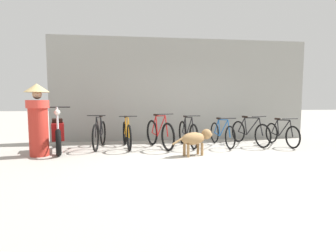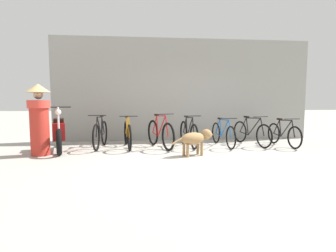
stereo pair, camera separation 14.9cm
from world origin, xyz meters
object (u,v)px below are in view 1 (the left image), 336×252
object	(u,v)px
bicycle_0	(99,134)
motorcycle	(58,134)
bicycle_5	(250,133)
person_in_robes	(38,117)
bicycle_6	(281,134)
bicycle_1	(127,135)
stray_dog	(196,138)
bicycle_2	(159,134)
bicycle_4	(222,134)
bicycle_3	(188,133)

from	to	relation	value
bicycle_0	motorcycle	distance (m)	1.03
bicycle_5	person_in_robes	distance (m)	5.53
bicycle_5	bicycle_6	size ratio (longest dim) A/B	1.09
bicycle_1	stray_dog	bearing A→B (deg)	44.81
bicycle_0	stray_dog	bearing A→B (deg)	65.01
bicycle_2	person_in_robes	bearing A→B (deg)	-95.47
bicycle_2	bicycle_6	distance (m)	3.45
bicycle_0	bicycle_5	size ratio (longest dim) A/B	0.97
bicycle_2	bicycle_0	bearing A→B (deg)	-116.04
bicycle_4	motorcycle	size ratio (longest dim) A/B	0.89
stray_dog	person_in_robes	bearing A→B (deg)	151.21
bicycle_2	stray_dog	size ratio (longest dim) A/B	1.58
person_in_robes	bicycle_1	bearing A→B (deg)	-165.90
bicycle_1	stray_dog	distance (m)	2.02
bicycle_2	stray_dog	distance (m)	1.33
bicycle_3	bicycle_5	size ratio (longest dim) A/B	0.98
bicycle_0	bicycle_6	xyz separation A→B (m)	(5.04, -0.24, -0.04)
bicycle_6	stray_dog	bearing A→B (deg)	-73.04
bicycle_1	bicycle_4	bearing A→B (deg)	81.36
bicycle_4	bicycle_6	distance (m)	1.70
person_in_robes	bicycle_4	bearing A→B (deg)	-178.62
bicycle_2	bicycle_4	size ratio (longest dim) A/B	0.96
bicycle_3	motorcycle	world-z (taller)	motorcycle
bicycle_3	bicycle_2	bearing A→B (deg)	-84.67
bicycle_4	bicycle_0	bearing A→B (deg)	-95.59
bicycle_3	person_in_robes	world-z (taller)	person_in_robes
bicycle_1	bicycle_2	xyz separation A→B (m)	(0.87, -0.11, 0.02)
bicycle_2	bicycle_3	bearing A→B (deg)	82.36
bicycle_4	person_in_robes	xyz separation A→B (m)	(-4.58, -0.80, 0.55)
bicycle_3	bicycle_1	bearing A→B (deg)	-94.57
bicycle_0	bicycle_4	bearing A→B (deg)	92.27
bicycle_1	person_in_robes	bearing A→B (deg)	-75.71
bicycle_1	stray_dog	world-z (taller)	bicycle_1
bicycle_3	bicycle_6	xyz separation A→B (m)	(2.65, -0.23, -0.03)
bicycle_2	bicycle_5	world-z (taller)	bicycle_2
bicycle_0	person_in_robes	size ratio (longest dim) A/B	1.01
bicycle_3	person_in_robes	size ratio (longest dim) A/B	1.02
bicycle_2	person_in_robes	xyz separation A→B (m)	(-2.82, -0.70, 0.51)
bicycle_1	motorcycle	distance (m)	1.72
bicycle_1	bicycle_5	bearing A→B (deg)	82.76
bicycle_2	bicycle_5	size ratio (longest dim) A/B	0.97
bicycle_1	bicycle_6	xyz separation A→B (m)	(4.32, -0.17, -0.03)
stray_dog	person_in_robes	size ratio (longest dim) A/B	0.64
bicycle_0	motorcycle	xyz separation A→B (m)	(-0.97, -0.33, 0.07)
bicycle_3	bicycle_4	world-z (taller)	bicycle_3
bicycle_0	bicycle_5	distance (m)	4.21
stray_dog	bicycle_1	bearing A→B (deg)	120.72
bicycle_6	bicycle_0	bearing A→B (deg)	-96.83
bicycle_4	bicycle_1	bearing A→B (deg)	-94.43
motorcycle	bicycle_1	bearing A→B (deg)	82.36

